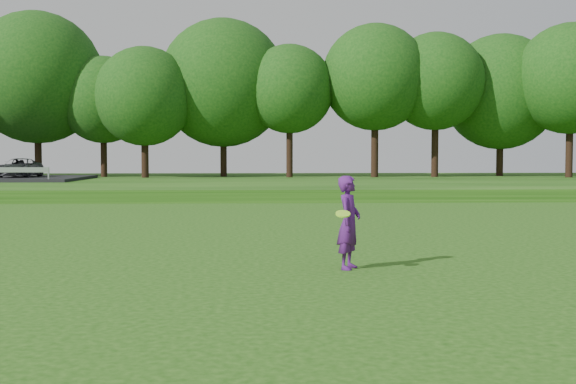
{
  "coord_description": "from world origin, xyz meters",
  "views": [
    {
      "loc": [
        -1.0,
        -14.02,
        2.24
      ],
      "look_at": [
        -0.14,
        3.9,
        1.3
      ],
      "focal_mm": 45.0,
      "sensor_mm": 36.0,
      "label": 1
    }
  ],
  "objects": [
    {
      "name": "berm",
      "position": [
        0.0,
        34.0,
        0.3
      ],
      "size": [
        130.0,
        30.0,
        0.6
      ],
      "primitive_type": "cube",
      "color": "#1A470D",
      "rests_on": "ground"
    },
    {
      "name": "treeline",
      "position": [
        0.0,
        38.0,
        8.1
      ],
      "size": [
        104.0,
        7.0,
        15.0
      ],
      "primitive_type": null,
      "color": "#0F3F0E",
      "rests_on": "berm"
    },
    {
      "name": "woman",
      "position": [
        0.86,
        -0.1,
        0.91
      ],
      "size": [
        0.67,
        1.04,
        1.82
      ],
      "color": "#53186F",
      "rests_on": "ground"
    },
    {
      "name": "walking_path",
      "position": [
        0.0,
        20.0,
        0.02
      ],
      "size": [
        130.0,
        1.6,
        0.04
      ],
      "primitive_type": "cube",
      "color": "gray",
      "rests_on": "ground"
    },
    {
      "name": "ground",
      "position": [
        0.0,
        0.0,
        0.0
      ],
      "size": [
        140.0,
        140.0,
        0.0
      ],
      "primitive_type": "plane",
      "color": "#1A470D",
      "rests_on": "ground"
    }
  ]
}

